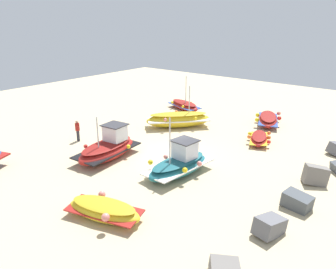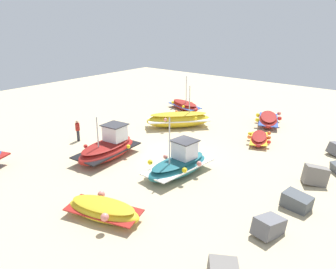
% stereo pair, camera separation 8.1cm
% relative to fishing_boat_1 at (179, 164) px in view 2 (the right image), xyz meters
% --- Properties ---
extents(ground_plane, '(58.61, 58.61, 0.00)m').
position_rel_fishing_boat_1_xyz_m(ground_plane, '(-1.74, -1.85, -0.62)').
color(ground_plane, '#C6B289').
extents(fishing_boat_1, '(4.64, 2.53, 3.65)m').
position_rel_fishing_boat_1_xyz_m(fishing_boat_1, '(0.00, 0.00, 0.00)').
color(fishing_boat_1, '#1E6670').
rests_on(fishing_boat_1, ground_plane).
extents(fishing_boat_2, '(5.10, 4.87, 3.48)m').
position_rel_fishing_boat_1_xyz_m(fishing_boat_2, '(-6.96, -5.33, 0.04)').
color(fishing_boat_2, gold).
rests_on(fishing_boat_2, ground_plane).
extents(fishing_boat_3, '(3.29, 2.27, 0.69)m').
position_rel_fishing_boat_1_xyz_m(fishing_boat_3, '(-7.75, 1.47, -0.30)').
color(fishing_boat_3, maroon).
rests_on(fishing_boat_3, ground_plane).
extents(fishing_boat_4, '(2.62, 4.22, 3.39)m').
position_rel_fishing_boat_1_xyz_m(fishing_boat_4, '(-11.75, -8.20, -0.20)').
color(fishing_boat_4, maroon).
rests_on(fishing_boat_4, ground_plane).
extents(fishing_boat_5, '(2.28, 3.90, 0.93)m').
position_rel_fishing_boat_1_xyz_m(fishing_boat_5, '(5.79, 0.07, -0.21)').
color(fishing_boat_5, gold).
rests_on(fishing_boat_5, ground_plane).
extents(fishing_boat_6, '(4.88, 2.49, 2.99)m').
position_rel_fishing_boat_1_xyz_m(fishing_boat_6, '(0.97, -5.03, 0.05)').
color(fishing_boat_6, maroon).
rests_on(fishing_boat_6, ground_plane).
extents(fishing_boat_7, '(4.45, 3.02, 0.92)m').
position_rel_fishing_boat_1_xyz_m(fishing_boat_7, '(-12.39, 0.18, -0.19)').
color(fishing_boat_7, maroon).
rests_on(fishing_boat_7, ground_plane).
extents(person_walking, '(0.32, 0.32, 1.59)m').
position_rel_fishing_boat_1_xyz_m(person_walking, '(0.30, -9.12, 0.29)').
color(person_walking, '#2D2D38').
rests_on(person_walking, ground_plane).
extents(breakwater_rocks, '(20.38, 2.94, 1.32)m').
position_rel_fishing_boat_1_xyz_m(breakwater_rocks, '(-1.92, 6.69, -0.25)').
color(breakwater_rocks, slate).
rests_on(breakwater_rocks, ground_plane).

